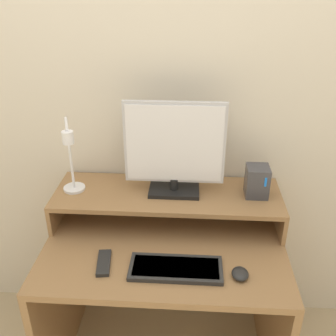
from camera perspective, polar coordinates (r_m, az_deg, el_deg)
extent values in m
cube|color=beige|center=(1.81, 0.34, 10.75)|extent=(6.00, 0.05, 2.50)
cube|color=olive|center=(1.73, -0.48, -11.15)|extent=(1.03, 0.68, 0.03)
cube|color=olive|center=(2.06, -15.15, -17.91)|extent=(0.03, 0.68, 0.67)
cube|color=olive|center=(2.01, 14.78, -19.28)|extent=(0.03, 0.68, 0.67)
cube|color=olive|center=(1.92, -15.31, -5.10)|extent=(0.02, 0.34, 0.13)
cube|color=olive|center=(1.87, 15.62, -6.18)|extent=(0.02, 0.34, 0.13)
cube|color=olive|center=(1.79, -0.09, -3.87)|extent=(1.03, 0.34, 0.02)
cube|color=black|center=(1.78, 0.89, -3.29)|extent=(0.23, 0.13, 0.02)
cylinder|color=black|center=(1.76, 0.90, -2.31)|extent=(0.04, 0.04, 0.05)
cube|color=#B7B7BC|center=(1.68, 0.95, 3.65)|extent=(0.44, 0.02, 0.37)
cube|color=silver|center=(1.67, 0.93, 3.50)|extent=(0.41, 0.01, 0.34)
cylinder|color=silver|center=(1.86, -13.43, -2.86)|extent=(0.10, 0.10, 0.01)
cylinder|color=silver|center=(1.78, -14.02, 1.99)|extent=(0.01, 0.01, 0.33)
cylinder|color=silver|center=(1.64, -14.55, 6.15)|extent=(0.06, 0.15, 0.01)
cylinder|color=silver|center=(1.58, -14.33, 4.32)|extent=(0.05, 0.05, 0.05)
cube|color=#3D3D42|center=(1.78, 12.79, -1.88)|extent=(0.10, 0.10, 0.14)
cube|color=#1972F2|center=(1.72, 13.99, -2.02)|extent=(0.01, 0.00, 0.04)
cube|color=#282828|center=(1.58, 1.13, -14.37)|extent=(0.36, 0.15, 0.02)
cube|color=black|center=(1.58, 1.14, -14.22)|extent=(0.34, 0.12, 0.01)
ellipsoid|color=black|center=(1.58, 10.42, -14.86)|extent=(0.07, 0.08, 0.03)
cube|color=black|center=(1.63, -9.29, -13.43)|extent=(0.07, 0.15, 0.02)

